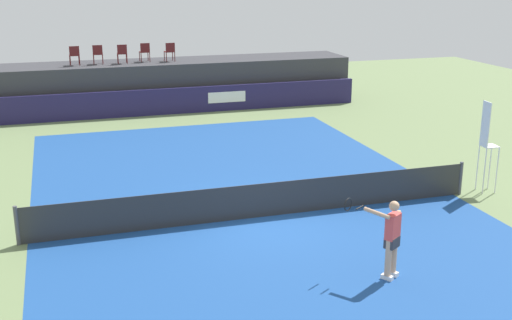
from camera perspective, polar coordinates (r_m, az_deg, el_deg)
ground_plane at (r=20.35m, az=-2.12°, el=-2.05°), size 48.00×48.00×0.00m
court_inner at (r=17.65m, az=0.45°, el=-5.01°), size 12.00×22.00×0.00m
sponsor_wall at (r=30.14m, az=-7.38°, el=5.15°), size 18.00×0.22×1.20m
spectator_platform at (r=31.79m, az=-8.01°, el=6.64°), size 18.00×2.80×2.20m
spectator_chair_far_left at (r=30.90m, az=-15.66°, el=8.90°), size 0.45×0.45×0.89m
spectator_chair_left at (r=31.06m, az=-13.72°, el=9.07°), size 0.48×0.48×0.89m
spectator_chair_center at (r=31.01m, az=-11.67°, el=9.19°), size 0.45×0.45×0.89m
spectator_chair_right at (r=31.43m, az=-9.74°, el=9.39°), size 0.47×0.47×0.89m
spectator_chair_far_right at (r=31.36m, az=-7.58°, el=9.46°), size 0.47×0.47×0.89m
umpire_chair at (r=20.31m, az=19.60°, el=1.61°), size 0.49×0.49×2.76m
tennis_net at (r=17.48m, az=0.45°, el=-3.57°), size 12.40×0.02×0.95m
net_post_near at (r=16.78m, az=-20.25°, el=-5.43°), size 0.10×0.10×1.00m
net_post_far at (r=20.14m, az=17.51°, el=-1.54°), size 0.10×0.10×1.00m
tennis_player at (r=14.28m, az=11.75°, el=-6.59°), size 1.12×0.99×1.77m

